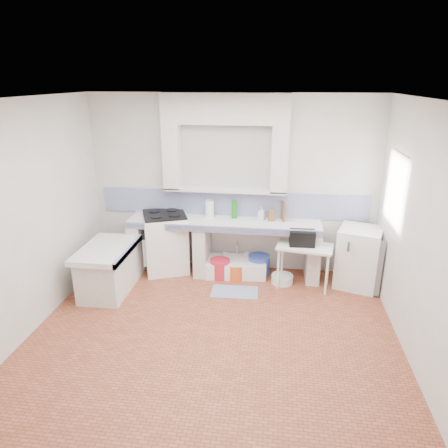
# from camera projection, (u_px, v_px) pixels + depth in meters

# --- Properties ---
(floor) EXTENTS (4.50, 4.50, 0.00)m
(floor) POSITION_uv_depth(u_px,v_px,m) (213.00, 334.00, 5.09)
(floor) COLOR #9F5136
(floor) RESTS_ON ground
(ceiling) EXTENTS (4.50, 4.50, 0.00)m
(ceiling) POSITION_uv_depth(u_px,v_px,m) (211.00, 99.00, 4.15)
(ceiling) COLOR silver
(ceiling) RESTS_ON ground
(wall_back) EXTENTS (4.50, 0.00, 4.50)m
(wall_back) POSITION_uv_depth(u_px,v_px,m) (232.00, 185.00, 6.48)
(wall_back) COLOR silver
(wall_back) RESTS_ON ground
(wall_front) EXTENTS (4.50, 0.00, 4.50)m
(wall_front) POSITION_uv_depth(u_px,v_px,m) (165.00, 331.00, 2.75)
(wall_front) COLOR silver
(wall_front) RESTS_ON ground
(wall_left) EXTENTS (0.00, 4.50, 4.50)m
(wall_left) POSITION_uv_depth(u_px,v_px,m) (26.00, 220.00, 4.90)
(wall_left) COLOR silver
(wall_left) RESTS_ON ground
(wall_right) EXTENTS (0.00, 4.50, 4.50)m
(wall_right) POSITION_uv_depth(u_px,v_px,m) (422.00, 238.00, 4.34)
(wall_right) COLOR silver
(wall_right) RESTS_ON ground
(alcove_mass) EXTENTS (1.90, 0.25, 0.45)m
(alcove_mass) POSITION_uv_depth(u_px,v_px,m) (225.00, 109.00, 5.98)
(alcove_mass) COLOR silver
(alcove_mass) RESTS_ON ground
(window_frame) EXTENTS (0.35, 0.86, 1.06)m
(window_frame) POSITION_uv_depth(u_px,v_px,m) (409.00, 191.00, 5.37)
(window_frame) COLOR #351D11
(window_frame) RESTS_ON ground
(lace_valance) EXTENTS (0.01, 0.84, 0.24)m
(lace_valance) POSITION_uv_depth(u_px,v_px,m) (402.00, 162.00, 5.26)
(lace_valance) COLOR white
(lace_valance) RESTS_ON ground
(counter_slab) EXTENTS (3.00, 0.60, 0.08)m
(counter_slab) POSITION_uv_depth(u_px,v_px,m) (224.00, 223.00, 6.40)
(counter_slab) COLOR white
(counter_slab) RESTS_ON ground
(counter_lip) EXTENTS (3.00, 0.04, 0.10)m
(counter_lip) POSITION_uv_depth(u_px,v_px,m) (221.00, 229.00, 6.14)
(counter_lip) COLOR navy
(counter_lip) RESTS_ON ground
(counter_pier_left) EXTENTS (0.20, 0.55, 0.82)m
(counter_pier_left) POSITION_uv_depth(u_px,v_px,m) (139.00, 245.00, 6.72)
(counter_pier_left) COLOR silver
(counter_pier_left) RESTS_ON ground
(counter_pier_mid) EXTENTS (0.20, 0.55, 0.82)m
(counter_pier_mid) POSITION_uv_depth(u_px,v_px,m) (202.00, 249.00, 6.59)
(counter_pier_mid) COLOR silver
(counter_pier_mid) RESTS_ON ground
(counter_pier_right) EXTENTS (0.20, 0.55, 0.82)m
(counter_pier_right) POSITION_uv_depth(u_px,v_px,m) (313.00, 254.00, 6.37)
(counter_pier_right) COLOR silver
(counter_pier_right) RESTS_ON ground
(peninsula_top) EXTENTS (0.70, 1.10, 0.08)m
(peninsula_top) POSITION_uv_depth(u_px,v_px,m) (106.00, 250.00, 5.92)
(peninsula_top) COLOR white
(peninsula_top) RESTS_ON ground
(peninsula_base) EXTENTS (0.60, 1.00, 0.62)m
(peninsula_base) POSITION_uv_depth(u_px,v_px,m) (109.00, 272.00, 6.03)
(peninsula_base) COLOR silver
(peninsula_base) RESTS_ON ground
(peninsula_lip) EXTENTS (0.04, 1.10, 0.10)m
(peninsula_lip) POSITION_uv_depth(u_px,v_px,m) (128.00, 251.00, 5.88)
(peninsula_lip) COLOR navy
(peninsula_lip) RESTS_ON ground
(backsplash) EXTENTS (4.27, 0.03, 0.40)m
(backsplash) POSITION_uv_depth(u_px,v_px,m) (232.00, 204.00, 6.57)
(backsplash) COLOR navy
(backsplash) RESTS_ON ground
(stove) EXTENTS (0.86, 0.84, 0.94)m
(stove) POSITION_uv_depth(u_px,v_px,m) (166.00, 243.00, 6.66)
(stove) COLOR white
(stove) RESTS_ON ground
(sink) EXTENTS (0.98, 0.59, 0.23)m
(sink) POSITION_uv_depth(u_px,v_px,m) (236.00, 268.00, 6.62)
(sink) COLOR white
(sink) RESTS_ON ground
(side_table) EXTENTS (0.87, 0.57, 0.04)m
(side_table) POSITION_uv_depth(u_px,v_px,m) (304.00, 266.00, 6.15)
(side_table) COLOR white
(side_table) RESTS_ON ground
(fridge) EXTENTS (0.74, 0.74, 0.91)m
(fridge) POSITION_uv_depth(u_px,v_px,m) (358.00, 257.00, 6.16)
(fridge) COLOR white
(fridge) RESTS_ON ground
(bucket_red) EXTENTS (0.37, 0.37, 0.30)m
(bucket_red) POSITION_uv_depth(u_px,v_px,m) (220.00, 268.00, 6.51)
(bucket_red) COLOR red
(bucket_red) RESTS_ON ground
(bucket_orange) EXTENTS (0.34, 0.34, 0.24)m
(bucket_orange) POSITION_uv_depth(u_px,v_px,m) (236.00, 271.00, 6.46)
(bucket_orange) COLOR #E6571D
(bucket_orange) RESTS_ON ground
(bucket_blue) EXTENTS (0.41, 0.41, 0.32)m
(bucket_blue) POSITION_uv_depth(u_px,v_px,m) (259.00, 265.00, 6.60)
(bucket_blue) COLOR #2B48AC
(bucket_blue) RESTS_ON ground
(basin_white) EXTENTS (0.34, 0.34, 0.13)m
(basin_white) POSITION_uv_depth(u_px,v_px,m) (282.00, 279.00, 6.35)
(basin_white) COLOR white
(basin_white) RESTS_ON ground
(water_bottle_a) EXTENTS (0.09, 0.09, 0.30)m
(water_bottle_a) POSITION_uv_depth(u_px,v_px,m) (225.00, 261.00, 6.78)
(water_bottle_a) COLOR silver
(water_bottle_a) RESTS_ON ground
(water_bottle_b) EXTENTS (0.10, 0.10, 0.32)m
(water_bottle_b) POSITION_uv_depth(u_px,v_px,m) (247.00, 261.00, 6.73)
(water_bottle_b) COLOR silver
(water_bottle_b) RESTS_ON ground
(black_bag) EXTENTS (0.38, 0.22, 0.23)m
(black_bag) POSITION_uv_depth(u_px,v_px,m) (302.00, 238.00, 6.01)
(black_bag) COLOR black
(black_bag) RESTS_ON side_table
(green_bottle_a) EXTENTS (0.08, 0.08, 0.29)m
(green_bottle_a) POSITION_uv_depth(u_px,v_px,m) (234.00, 209.00, 6.46)
(green_bottle_a) COLOR #1B6F1A
(green_bottle_a) RESTS_ON counter_slab
(green_bottle_b) EXTENTS (0.08, 0.08, 0.28)m
(green_bottle_b) POSITION_uv_depth(u_px,v_px,m) (235.00, 210.00, 6.46)
(green_bottle_b) COLOR #1B6F1A
(green_bottle_b) RESTS_ON counter_slab
(knife_block) EXTENTS (0.11, 0.10, 0.18)m
(knife_block) POSITION_uv_depth(u_px,v_px,m) (271.00, 215.00, 6.35)
(knife_block) COLOR brown
(knife_block) RESTS_ON counter_slab
(cutting_board) EXTENTS (0.06, 0.22, 0.30)m
(cutting_board) POSITION_uv_depth(u_px,v_px,m) (283.00, 211.00, 6.36)
(cutting_board) COLOR brown
(cutting_board) RESTS_ON counter_slab
(paper_towel) EXTENTS (0.16, 0.16, 0.27)m
(paper_towel) POSITION_uv_depth(u_px,v_px,m) (210.00, 209.00, 6.51)
(paper_towel) COLOR white
(paper_towel) RESTS_ON counter_slab
(soap_bottle) EXTENTS (0.12, 0.12, 0.21)m
(soap_bottle) POSITION_uv_depth(u_px,v_px,m) (262.00, 213.00, 6.42)
(soap_bottle) COLOR white
(soap_bottle) RESTS_ON counter_slab
(rug) EXTENTS (0.70, 0.41, 0.01)m
(rug) POSITION_uv_depth(u_px,v_px,m) (235.00, 292.00, 6.08)
(rug) COLOR #415495
(rug) RESTS_ON ground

